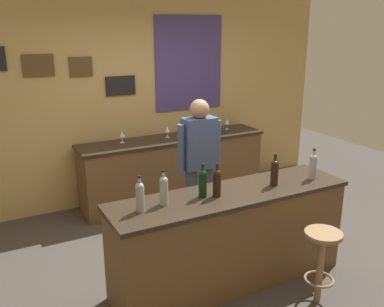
% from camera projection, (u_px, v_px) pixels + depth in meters
% --- Properties ---
extents(ground_plane, '(10.00, 10.00, 0.00)m').
position_uv_depth(ground_plane, '(208.00, 261.00, 4.38)').
color(ground_plane, '#423D38').
extents(back_wall, '(6.00, 0.09, 2.80)m').
position_uv_depth(back_wall, '(135.00, 98.00, 5.68)').
color(back_wall, tan).
rests_on(back_wall, ground_plane).
extents(bar_counter, '(2.29, 0.60, 0.92)m').
position_uv_depth(bar_counter, '(230.00, 238.00, 3.91)').
color(bar_counter, brown).
rests_on(bar_counter, ground_plane).
extents(side_counter, '(2.61, 0.56, 0.90)m').
position_uv_depth(side_counter, '(174.00, 169.00, 5.82)').
color(side_counter, brown).
rests_on(side_counter, ground_plane).
extents(bartender, '(0.52, 0.21, 1.62)m').
position_uv_depth(bartender, '(199.00, 161.00, 4.60)').
color(bartender, '#384766').
rests_on(bartender, ground_plane).
extents(bar_stool, '(0.32, 0.32, 0.68)m').
position_uv_depth(bar_stool, '(321.00, 255.00, 3.62)').
color(bar_stool, olive).
rests_on(bar_stool, ground_plane).
extents(wine_bottle_a, '(0.07, 0.07, 0.31)m').
position_uv_depth(wine_bottle_a, '(140.00, 196.00, 3.35)').
color(wine_bottle_a, '#999E99').
rests_on(wine_bottle_a, bar_counter).
extents(wine_bottle_b, '(0.07, 0.07, 0.31)m').
position_uv_depth(wine_bottle_b, '(164.00, 189.00, 3.48)').
color(wine_bottle_b, '#999E99').
rests_on(wine_bottle_b, bar_counter).
extents(wine_bottle_c, '(0.07, 0.07, 0.31)m').
position_uv_depth(wine_bottle_c, '(203.00, 182.00, 3.64)').
color(wine_bottle_c, black).
rests_on(wine_bottle_c, bar_counter).
extents(wine_bottle_d, '(0.07, 0.07, 0.31)m').
position_uv_depth(wine_bottle_d, '(217.00, 182.00, 3.65)').
color(wine_bottle_d, black).
rests_on(wine_bottle_d, bar_counter).
extents(wine_bottle_e, '(0.07, 0.07, 0.31)m').
position_uv_depth(wine_bottle_e, '(275.00, 172.00, 3.90)').
color(wine_bottle_e, black).
rests_on(wine_bottle_e, bar_counter).
extents(wine_bottle_f, '(0.07, 0.07, 0.31)m').
position_uv_depth(wine_bottle_f, '(313.00, 165.00, 4.07)').
color(wine_bottle_f, '#999E99').
rests_on(wine_bottle_f, bar_counter).
extents(wine_glass_a, '(0.07, 0.07, 0.16)m').
position_uv_depth(wine_glass_a, '(122.00, 134.00, 5.42)').
color(wine_glass_a, silver).
rests_on(wine_glass_a, side_counter).
extents(wine_glass_b, '(0.07, 0.07, 0.16)m').
position_uv_depth(wine_glass_b, '(167.00, 130.00, 5.67)').
color(wine_glass_b, silver).
rests_on(wine_glass_b, side_counter).
extents(wine_glass_c, '(0.07, 0.07, 0.16)m').
position_uv_depth(wine_glass_c, '(227.00, 122.00, 6.12)').
color(wine_glass_c, silver).
rests_on(wine_glass_c, side_counter).
extents(coffee_mug, '(0.12, 0.08, 0.09)m').
position_uv_depth(coffee_mug, '(219.00, 130.00, 5.93)').
color(coffee_mug, '#336699').
rests_on(coffee_mug, side_counter).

